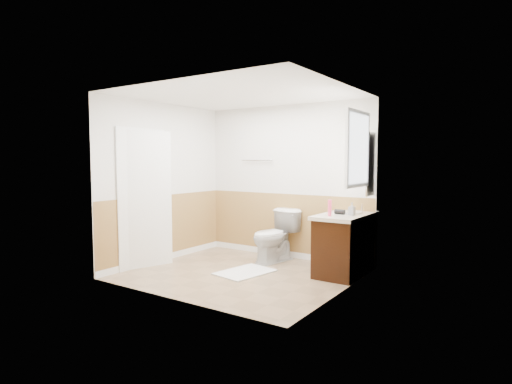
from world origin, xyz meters
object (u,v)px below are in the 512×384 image
Objects in this scene: toilet at (274,236)px; vanity_cabinet at (346,245)px; lotion_bottle at (330,208)px; bath_mat at (245,272)px; soap_dispenser at (352,209)px.

toilet reaches higher than vanity_cabinet.
lotion_bottle is at bearing -106.48° from vanity_cabinet.
lotion_bottle is (-0.10, -0.34, 0.56)m from vanity_cabinet.
toilet is at bearing 161.88° from lotion_bottle.
toilet is 0.90m from bath_mat.
vanity_cabinet is (1.19, 0.79, 0.39)m from bath_mat.
vanity_cabinet is at bearing 9.70° from toilet.
soap_dispenser is (1.31, 0.69, 0.93)m from bath_mat.
bath_mat is at bearing -152.08° from soap_dispenser.
vanity_cabinet is at bearing 33.48° from bath_mat.
lotion_bottle reaches higher than toilet.
toilet is 1.42m from soap_dispenser.
soap_dispenser reaches higher than bath_mat.
soap_dispenser is at bearing 5.73° from toilet.
soap_dispenser is at bearing 27.92° from bath_mat.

